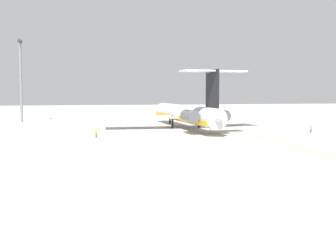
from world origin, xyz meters
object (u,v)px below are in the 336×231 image
(ground_crew_near_nose, at_px, (311,127))
(light_mast, at_px, (21,77))
(safety_cone_wingtip, at_px, (200,119))
(main_jetliner, at_px, (186,114))
(safety_cone_nose, at_px, (121,121))
(ground_crew_near_tail, at_px, (96,132))

(ground_crew_near_nose, height_order, light_mast, light_mast)
(safety_cone_wingtip, bearing_deg, main_jetliner, 156.62)
(light_mast, bearing_deg, safety_cone_nose, -98.64)
(safety_cone_wingtip, bearing_deg, light_mast, 89.98)
(ground_crew_near_tail, distance_m, safety_cone_wingtip, 52.36)
(main_jetliner, relative_size, ground_crew_near_tail, 24.47)
(main_jetliner, bearing_deg, safety_cone_nose, 27.09)
(main_jetliner, xyz_separation_m, safety_cone_wingtip, (26.67, -11.53, -3.28))
(main_jetliner, height_order, ground_crew_near_tail, main_jetliner)
(ground_crew_near_tail, xyz_separation_m, safety_cone_nose, (36.59, -7.06, -0.89))
(main_jetliner, distance_m, ground_crew_near_nose, 28.18)
(ground_crew_near_nose, distance_m, ground_crew_near_tail, 44.95)
(safety_cone_wingtip, bearing_deg, ground_crew_near_nose, -163.52)
(ground_crew_near_nose, relative_size, safety_cone_nose, 3.34)
(ground_crew_near_tail, bearing_deg, main_jetliner, 139.25)
(ground_crew_near_nose, xyz_separation_m, light_mast, (41.56, 66.51, 11.99))
(ground_crew_near_tail, height_order, safety_cone_wingtip, ground_crew_near_tail)
(safety_cone_wingtip, height_order, light_mast, light_mast)
(ground_crew_near_nose, height_order, safety_cone_wingtip, ground_crew_near_nose)
(ground_crew_near_nose, xyz_separation_m, safety_cone_wingtip, (41.54, 12.29, -0.89))
(safety_cone_nose, height_order, light_mast, light_mast)
(main_jetliner, distance_m, ground_crew_near_tail, 25.59)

